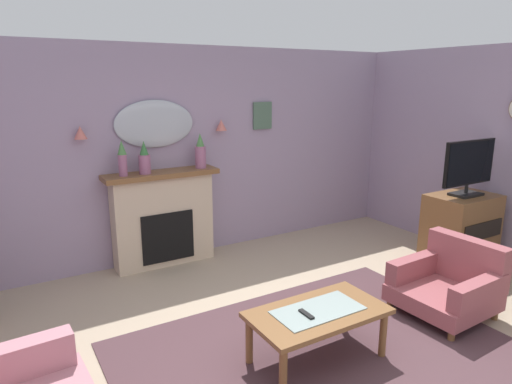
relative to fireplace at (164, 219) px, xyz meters
The scene contains 16 objects.
floor 2.89m from the fireplace, 81.23° to the right, with size 7.28×6.92×0.10m, color tan.
wall_back 0.89m from the fireplace, 27.25° to the left, with size 7.28×0.10×2.63m, color #9E8CA8.
patterned_rug 2.69m from the fireplace, 80.57° to the right, with size 3.20×2.40×0.01m, color #4C3338.
fireplace is the anchor object (origin of this frame).
mantel_vase_right 0.91m from the fireplace, behind, with size 0.10×0.10×0.40m.
mantel_vase_centre 0.78m from the fireplace, behind, with size 0.14×0.14×0.38m.
mantel_vase_left 0.93m from the fireplace, ahead, with size 0.13×0.13×0.43m.
wall_mirror 1.15m from the fireplace, 90.00° to the left, with size 0.96×0.06×0.56m, color #B2BCC6.
wall_sconce_left 1.38m from the fireplace, behind, with size 0.14×0.14×0.14m, color #D17066.
wall_sconce_right 1.38m from the fireplace, ahead, with size 0.14×0.14×0.14m, color #D17066.
framed_picture 1.91m from the fireplace, ahead, with size 0.28×0.03×0.36m, color #4C6B56.
coffee_table 2.58m from the fireplace, 81.99° to the right, with size 1.10×0.60×0.45m.
tv_remote 2.58m from the fireplace, 84.90° to the right, with size 0.04×0.16×0.02m, color black.
armchair_near_fireplace 3.25m from the fireplace, 52.78° to the right, with size 0.85×0.85×0.71m.
tv_cabinet 3.58m from the fireplace, 32.46° to the right, with size 0.80×0.57×0.90m.
tv_flatscreen 3.65m from the fireplace, 32.74° to the right, with size 0.84×0.24×0.65m.
Camera 1 is at (-2.15, -2.29, 2.20)m, focal length 31.65 mm.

